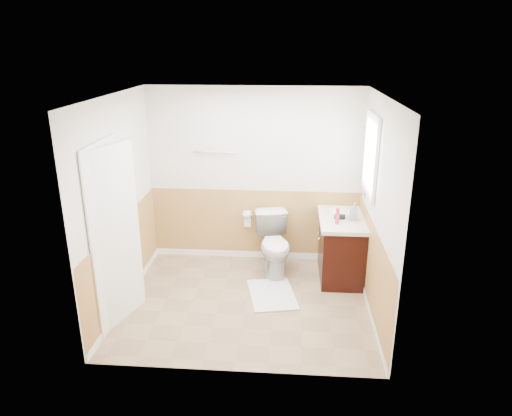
# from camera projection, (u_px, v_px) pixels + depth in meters

# --- Properties ---
(floor) EXTENTS (3.00, 3.00, 0.00)m
(floor) POSITION_uv_depth(u_px,v_px,m) (246.00, 302.00, 5.78)
(floor) COLOR #8C7051
(floor) RESTS_ON ground
(ceiling) EXTENTS (3.00, 3.00, 0.00)m
(ceiling) POSITION_uv_depth(u_px,v_px,m) (245.00, 96.00, 4.95)
(ceiling) COLOR white
(ceiling) RESTS_ON floor
(wall_back) EXTENTS (3.00, 0.00, 3.00)m
(wall_back) POSITION_uv_depth(u_px,v_px,m) (255.00, 176.00, 6.59)
(wall_back) COLOR silver
(wall_back) RESTS_ON floor
(wall_front) EXTENTS (3.00, 0.00, 3.00)m
(wall_front) POSITION_uv_depth(u_px,v_px,m) (232.00, 255.00, 4.14)
(wall_front) COLOR silver
(wall_front) RESTS_ON floor
(wall_left) EXTENTS (0.00, 3.00, 3.00)m
(wall_left) POSITION_uv_depth(u_px,v_px,m) (119.00, 204.00, 5.47)
(wall_left) COLOR silver
(wall_left) RESTS_ON floor
(wall_right) EXTENTS (0.00, 3.00, 3.00)m
(wall_right) POSITION_uv_depth(u_px,v_px,m) (378.00, 210.00, 5.26)
(wall_right) COLOR silver
(wall_right) RESTS_ON floor
(wainscot_back) EXTENTS (3.00, 0.00, 3.00)m
(wainscot_back) POSITION_uv_depth(u_px,v_px,m) (255.00, 226.00, 6.82)
(wainscot_back) COLOR tan
(wainscot_back) RESTS_ON floor
(wainscot_front) EXTENTS (3.00, 0.00, 3.00)m
(wainscot_front) POSITION_uv_depth(u_px,v_px,m) (233.00, 327.00, 4.40)
(wainscot_front) COLOR tan
(wainscot_front) RESTS_ON floor
(wainscot_left) EXTENTS (0.00, 2.60, 2.60)m
(wainscot_left) POSITION_uv_depth(u_px,v_px,m) (126.00, 261.00, 5.72)
(wainscot_left) COLOR tan
(wainscot_left) RESTS_ON floor
(wainscot_right) EXTENTS (0.00, 2.60, 2.60)m
(wainscot_right) POSITION_uv_depth(u_px,v_px,m) (371.00, 270.00, 5.51)
(wainscot_right) COLOR tan
(wainscot_right) RESTS_ON floor
(toilet) EXTENTS (0.61, 0.88, 0.81)m
(toilet) POSITION_uv_depth(u_px,v_px,m) (274.00, 245.00, 6.42)
(toilet) COLOR silver
(toilet) RESTS_ON floor
(bath_mat) EXTENTS (0.70, 0.90, 0.02)m
(bath_mat) POSITION_uv_depth(u_px,v_px,m) (272.00, 294.00, 5.93)
(bath_mat) COLOR white
(bath_mat) RESTS_ON floor
(vanity_cabinet) EXTENTS (0.55, 1.10, 0.80)m
(vanity_cabinet) POSITION_uv_depth(u_px,v_px,m) (340.00, 247.00, 6.37)
(vanity_cabinet) COLOR black
(vanity_cabinet) RESTS_ON floor
(vanity_knob_left) EXTENTS (0.03, 0.03, 0.03)m
(vanity_knob_left) POSITION_uv_depth(u_px,v_px,m) (319.00, 239.00, 6.25)
(vanity_knob_left) COLOR white
(vanity_knob_left) RESTS_ON vanity_cabinet
(vanity_knob_right) EXTENTS (0.03, 0.03, 0.03)m
(vanity_knob_right) POSITION_uv_depth(u_px,v_px,m) (319.00, 233.00, 6.44)
(vanity_knob_right) COLOR #B9B8BF
(vanity_knob_right) RESTS_ON vanity_cabinet
(countertop) EXTENTS (0.60, 1.15, 0.05)m
(countertop) POSITION_uv_depth(u_px,v_px,m) (342.00, 218.00, 6.23)
(countertop) COLOR beige
(countertop) RESTS_ON vanity_cabinet
(sink_basin) EXTENTS (0.36, 0.36, 0.02)m
(sink_basin) POSITION_uv_depth(u_px,v_px,m) (341.00, 211.00, 6.36)
(sink_basin) COLOR white
(sink_basin) RESTS_ON countertop
(faucet) EXTENTS (0.02, 0.02, 0.14)m
(faucet) POSITION_uv_depth(u_px,v_px,m) (355.00, 208.00, 6.32)
(faucet) COLOR silver
(faucet) RESTS_ON countertop
(lotion_bottle) EXTENTS (0.05, 0.05, 0.22)m
(lotion_bottle) POSITION_uv_depth(u_px,v_px,m) (337.00, 216.00, 5.91)
(lotion_bottle) COLOR #CA3450
(lotion_bottle) RESTS_ON countertop
(soap_dispenser) EXTENTS (0.10, 0.10, 0.21)m
(soap_dispenser) POSITION_uv_depth(u_px,v_px,m) (353.00, 213.00, 6.04)
(soap_dispenser) COLOR gray
(soap_dispenser) RESTS_ON countertop
(hair_dryer_body) EXTENTS (0.14, 0.07, 0.07)m
(hair_dryer_body) POSITION_uv_depth(u_px,v_px,m) (340.00, 217.00, 6.10)
(hair_dryer_body) COLOR black
(hair_dryer_body) RESTS_ON countertop
(hair_dryer_handle) EXTENTS (0.03, 0.03, 0.07)m
(hair_dryer_handle) POSITION_uv_depth(u_px,v_px,m) (337.00, 219.00, 6.10)
(hair_dryer_handle) COLOR black
(hair_dryer_handle) RESTS_ON countertop
(mirror_panel) EXTENTS (0.02, 0.35, 0.90)m
(mirror_panel) POSITION_uv_depth(u_px,v_px,m) (364.00, 161.00, 6.19)
(mirror_panel) COLOR silver
(mirror_panel) RESTS_ON wall_right
(window_frame) EXTENTS (0.04, 0.80, 1.00)m
(window_frame) POSITION_uv_depth(u_px,v_px,m) (371.00, 155.00, 5.64)
(window_frame) COLOR white
(window_frame) RESTS_ON wall_right
(window_glass) EXTENTS (0.01, 0.70, 0.90)m
(window_glass) POSITION_uv_depth(u_px,v_px,m) (372.00, 155.00, 5.64)
(window_glass) COLOR white
(window_glass) RESTS_ON wall_right
(door) EXTENTS (0.29, 0.78, 2.04)m
(door) POSITION_uv_depth(u_px,v_px,m) (115.00, 237.00, 5.12)
(door) COLOR white
(door) RESTS_ON wall_left
(door_frame) EXTENTS (0.02, 0.92, 2.10)m
(door_frame) POSITION_uv_depth(u_px,v_px,m) (108.00, 236.00, 5.12)
(door_frame) COLOR white
(door_frame) RESTS_ON wall_left
(door_knob) EXTENTS (0.06, 0.06, 0.06)m
(door_knob) POSITION_uv_depth(u_px,v_px,m) (131.00, 232.00, 5.45)
(door_knob) COLOR silver
(door_knob) RESTS_ON door
(towel_bar) EXTENTS (0.62, 0.02, 0.02)m
(towel_bar) POSITION_uv_depth(u_px,v_px,m) (215.00, 152.00, 6.46)
(towel_bar) COLOR silver
(towel_bar) RESTS_ON wall_back
(tp_holder_bar) EXTENTS (0.14, 0.02, 0.02)m
(tp_holder_bar) POSITION_uv_depth(u_px,v_px,m) (247.00, 214.00, 6.71)
(tp_holder_bar) COLOR silver
(tp_holder_bar) RESTS_ON wall_back
(tp_roll) EXTENTS (0.10, 0.11, 0.11)m
(tp_roll) POSITION_uv_depth(u_px,v_px,m) (247.00, 214.00, 6.71)
(tp_roll) COLOR white
(tp_roll) RESTS_ON tp_holder_bar
(tp_sheet) EXTENTS (0.10, 0.01, 0.16)m
(tp_sheet) POSITION_uv_depth(u_px,v_px,m) (247.00, 222.00, 6.75)
(tp_sheet) COLOR white
(tp_sheet) RESTS_ON tp_roll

